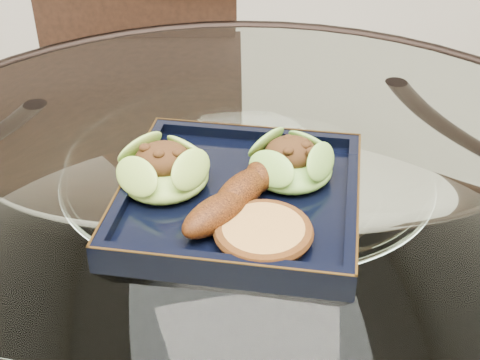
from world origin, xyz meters
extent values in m
cylinder|color=white|center=(0.00, 0.00, 0.76)|extent=(1.10, 1.10, 0.01)
torus|color=black|center=(0.00, 0.00, 0.76)|extent=(1.13, 1.13, 0.02)
cylinder|color=black|center=(0.28, 0.28, 0.38)|extent=(0.04, 0.04, 0.75)
cylinder|color=black|center=(-0.28, 0.28, 0.38)|extent=(0.04, 0.04, 0.75)
cube|color=black|center=(-0.15, 0.47, 0.47)|extent=(0.47, 0.47, 0.04)
cube|color=black|center=(-0.13, 0.65, 0.74)|extent=(0.40, 0.08, 0.46)
cylinder|color=black|center=(-0.35, 0.31, 0.22)|extent=(0.03, 0.03, 0.45)
cylinder|color=black|center=(0.01, 0.27, 0.22)|extent=(0.03, 0.03, 0.45)
cylinder|color=black|center=(-0.31, 0.67, 0.22)|extent=(0.03, 0.03, 0.45)
cylinder|color=black|center=(0.05, 0.62, 0.22)|extent=(0.03, 0.03, 0.45)
cube|color=black|center=(-0.01, -0.02, 0.77)|extent=(0.34, 0.34, 0.02)
ellipsoid|color=#7AB033|center=(-0.10, 0.01, 0.80)|extent=(0.13, 0.13, 0.04)
ellipsoid|color=#53922A|center=(0.05, 0.00, 0.80)|extent=(0.13, 0.13, 0.04)
ellipsoid|color=#61290A|center=(-0.01, -0.04, 0.80)|extent=(0.15, 0.17, 0.03)
cylinder|color=gold|center=(0.00, -0.11, 0.79)|extent=(0.10, 0.10, 0.02)
camera|label=1|loc=(-0.09, -0.64, 1.23)|focal=50.00mm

